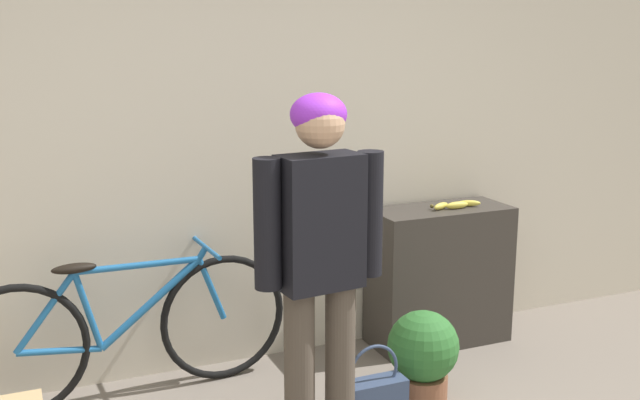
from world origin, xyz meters
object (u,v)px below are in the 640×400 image
bicycle (125,330)px  potted_plant (423,354)px  person (320,247)px  banana (455,205)px

bicycle → potted_plant: 1.56m
person → bicycle: 1.29m
person → potted_plant: bearing=11.1°
person → potted_plant: (0.67, 0.20, -0.71)m
bicycle → potted_plant: bicycle is taller
bicycle → potted_plant: (1.40, -0.67, -0.11)m
person → potted_plant: 0.99m
person → potted_plant: person is taller
bicycle → banana: size_ratio=5.20×
banana → bicycle: bearing=179.3°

